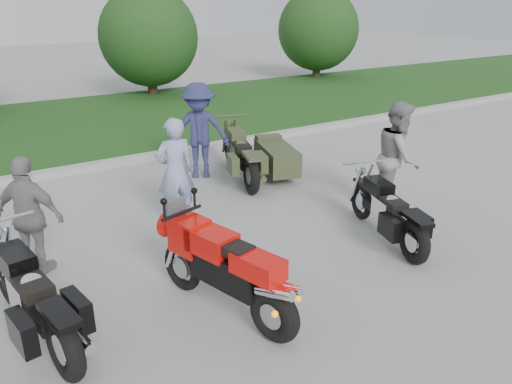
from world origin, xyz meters
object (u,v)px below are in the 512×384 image
person_stripe (175,171)px  person_grey (398,157)px  cruiser_left (35,302)px  person_denim (199,131)px  sportbike_red (227,268)px  cruiser_right (390,215)px  cruiser_sidecar (262,158)px  person_back (30,216)px

person_stripe → person_grey: person_grey is taller
cruiser_left → person_denim: size_ratio=1.24×
person_grey → person_denim: person_denim is taller
person_stripe → cruiser_left: bearing=43.3°
person_stripe → person_grey: bearing=159.5°
sportbike_red → person_grey: bearing=1.2°
cruiser_right → cruiser_sidecar: bearing=107.7°
cruiser_sidecar → person_back: size_ratio=1.48×
sportbike_red → cruiser_right: bearing=-8.7°
cruiser_left → cruiser_sidecar: (4.97, 3.09, -0.03)m
cruiser_right → person_back: 5.13m
person_grey → person_denim: bearing=81.4°
cruiser_right → person_denim: bearing=120.9°
cruiser_sidecar → person_back: (-4.68, -1.50, 0.38)m
cruiser_sidecar → person_stripe: 2.61m
cruiser_right → person_grey: size_ratio=1.13×
sportbike_red → cruiser_sidecar: sportbike_red is taller
cruiser_right → cruiser_sidecar: size_ratio=0.89×
person_stripe → sportbike_red: bearing=82.0°
sportbike_red → cruiser_sidecar: (2.99, 3.78, -0.16)m
cruiser_left → cruiser_right: (5.01, -0.37, -0.04)m
sportbike_red → person_back: size_ratio=1.31×
cruiser_right → sportbike_red: bearing=-157.0°
sportbike_red → cruiser_right: sportbike_red is taller
cruiser_left → person_grey: bearing=-4.6°
sportbike_red → person_grey: person_grey is taller
cruiser_sidecar → person_denim: 1.40m
person_grey → person_denim: size_ratio=0.99×
person_stripe → person_grey: size_ratio=0.92×
cruiser_left → cruiser_sidecar: bearing=22.8°
sportbike_red → person_back: person_back is taller
sportbike_red → person_stripe: (0.62, 2.77, 0.27)m
sportbike_red → cruiser_left: sportbike_red is taller
cruiser_right → cruiser_sidecar: 3.45m
person_stripe → person_back: person_stripe is taller
cruiser_left → person_back: person_back is taller
cruiser_right → person_stripe: person_stripe is taller
cruiser_left → person_denim: bearing=35.5°
cruiser_sidecar → person_denim: size_ratio=1.24×
person_stripe → person_denim: (1.36, 1.81, 0.09)m
person_denim → cruiser_right: bearing=-45.8°
cruiser_left → person_back: (0.29, 1.59, 0.35)m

